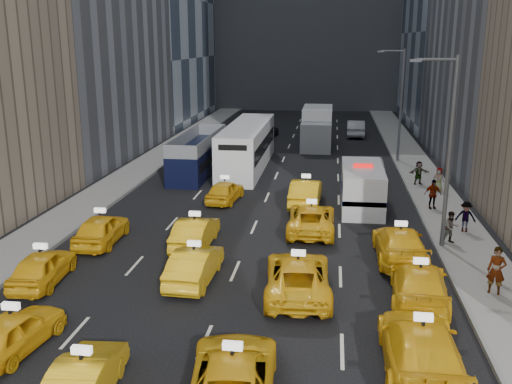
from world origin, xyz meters
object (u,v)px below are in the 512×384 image
double_decker (198,154)px  pedestrian_0 (496,271)px  nypd_van (362,188)px  box_truck (317,128)px  city_bus (247,146)px

double_decker → pedestrian_0: (16.25, -19.37, -0.36)m
nypd_van → box_truck: (-3.26, 19.75, 0.57)m
nypd_van → box_truck: bearing=105.0°
nypd_van → double_decker: double_decker is taller
city_bus → box_truck: bearing=68.0°
box_truck → double_decker: bearing=-122.7°
nypd_van → pedestrian_0: nypd_van is taller
city_bus → nypd_van: bearing=-45.0°
pedestrian_0 → nypd_van: bearing=133.6°
box_truck → pedestrian_0: box_truck is taller
nypd_van → box_truck: box_truck is taller
nypd_van → double_decker: bearing=152.3°
double_decker → box_truck: box_truck is taller
city_bus → pedestrian_0: bearing=-54.2°
nypd_van → city_bus: (-8.30, 9.84, 0.49)m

